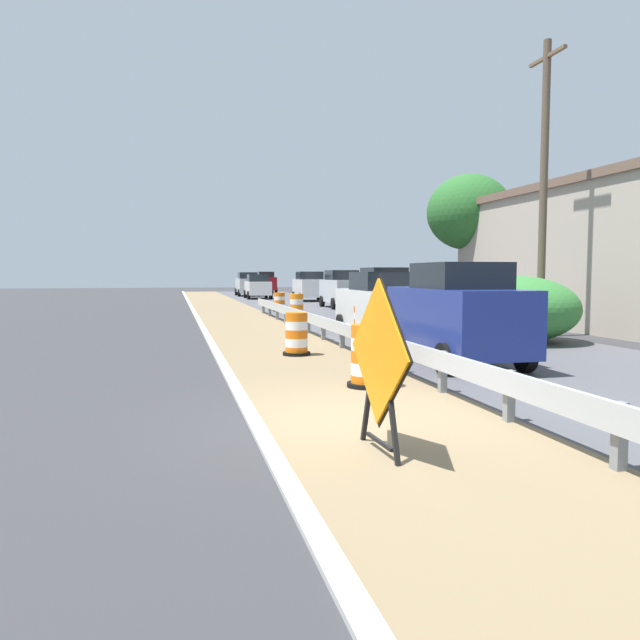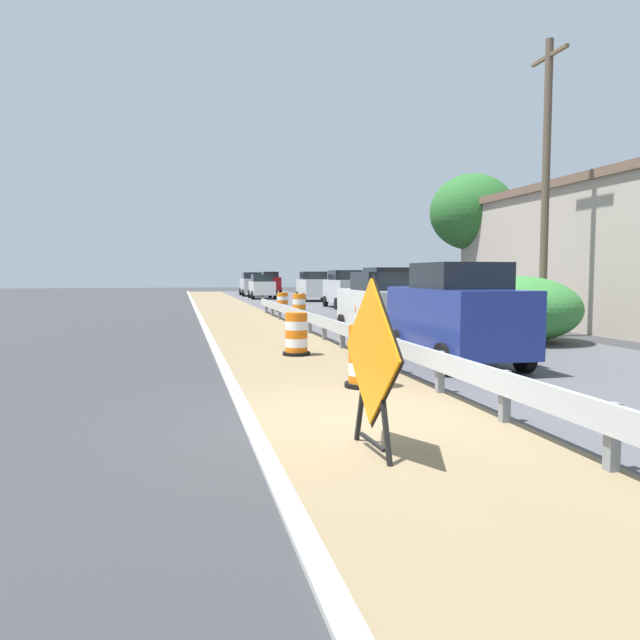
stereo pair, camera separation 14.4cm
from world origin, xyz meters
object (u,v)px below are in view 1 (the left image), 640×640
Objects in this scene: traffic_barrel_far at (297,308)px; traffic_barrel_farther at (280,303)px; car_lead_near_lane at (382,305)px; car_distant_b at (456,314)px; warning_sign_diamond at (379,358)px; traffic_barrel_mid at (362,324)px; car_distant_a at (342,289)px; utility_pole_near at (544,186)px; car_trailing_near_lane at (385,292)px; car_mid_far_lane at (266,282)px; traffic_barrel_close at (297,336)px; car_distant_c at (310,286)px; traffic_barrel_nearest at (367,359)px; car_trailing_far_lane at (247,284)px; car_lead_far_lane at (258,287)px.

traffic_barrel_far is 6.15m from traffic_barrel_farther.
car_lead_near_lane is 1.00× the size of car_distant_b.
car_lead_near_lane reaches higher than warning_sign_diamond.
traffic_barrel_mid is 0.22× the size of car_distant_a.
utility_pole_near reaches higher than traffic_barrel_far.
warning_sign_diamond is 14.46m from utility_pole_near.
car_trailing_near_lane is 1.09× the size of car_distant_a.
traffic_barrel_far is at bearing -5.03° from car_mid_far_lane.
warning_sign_diamond is 0.45× the size of car_distant_b.
utility_pole_near is (5.62, -0.82, 4.26)m from traffic_barrel_mid.
car_distant_a is at bearing 71.29° from traffic_barrel_close.
traffic_barrel_farther is 13.78m from car_lead_near_lane.
car_distant_c is at bearing -6.88° from car_lead_near_lane.
car_distant_b is at bearing -12.19° from car_trailing_near_lane.
car_trailing_near_lane is (3.10, 8.44, 0.11)m from car_lead_near_lane.
warning_sign_diamond is 0.22× the size of utility_pole_near.
traffic_barrel_far is 1.15× the size of traffic_barrel_farther.
car_trailing_near_lane reaches higher than traffic_barrel_farther.
car_lead_near_lane is 16.41m from car_distant_a.
traffic_barrel_mid is (2.35, 7.72, -0.05)m from traffic_barrel_nearest.
car_trailing_far_lane is (4.21, 47.73, -0.02)m from warning_sign_diamond.
traffic_barrel_close is 0.24× the size of car_distant_a.
car_lead_near_lane is 44.30m from car_mid_far_lane.
warning_sign_diamond is 21.27m from car_trailing_near_lane.
warning_sign_diamond is 41.82m from car_lead_far_lane.
car_trailing_far_lane is 1.14× the size of car_distant_c.
car_trailing_far_lane is at bearing -170.35° from car_distant_a.
car_lead_near_lane is at bearing -2.41° from car_mid_far_lane.
traffic_barrel_nearest is 0.98× the size of traffic_barrel_far.
utility_pole_near is (9.06, 10.66, 3.65)m from warning_sign_diamond.
car_trailing_far_lane is (-0.10, 6.13, 0.09)m from car_lead_far_lane.
car_mid_far_lane is at bearing -2.03° from car_distant_b.
utility_pole_near is at bearing 16.81° from traffic_barrel_close.
car_trailing_near_lane is at bearing 101.19° from utility_pole_near.
car_lead_near_lane is 30.02m from car_lead_far_lane.
traffic_barrel_mid is 36.26m from car_trailing_far_lane.
warning_sign_diamond is at bearing -98.69° from traffic_barrel_far.
warning_sign_diamond is at bearing 175.53° from car_lead_far_lane.
car_distant_a reaches higher than car_lead_near_lane.
traffic_barrel_mid is (2.73, 3.35, -0.02)m from traffic_barrel_close.
traffic_barrel_mid is 25.51m from car_distant_c.
car_lead_near_lane is 0.99× the size of car_lead_far_lane.
car_distant_a reaches higher than car_lead_far_lane.
traffic_barrel_close is at bearing -97.92° from warning_sign_diamond.
traffic_barrel_far is at bearing 5.72° from car_distant_b.
traffic_barrel_far is 0.24× the size of car_mid_far_lane.
car_trailing_far_lane reaches higher than traffic_barrel_mid.
traffic_barrel_farther is 16.33m from utility_pole_near.
car_trailing_near_lane is (3.96, -5.30, 0.69)m from traffic_barrel_farther.
traffic_barrel_close is 33.66m from car_lead_far_lane.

